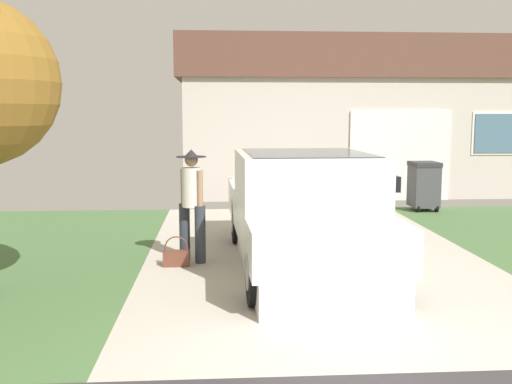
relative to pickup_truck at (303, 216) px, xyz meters
The scene contains 5 objects.
pickup_truck is the anchor object (origin of this frame).
person_with_hat 1.71m from the pickup_truck, 161.77° to the left, with size 0.45×0.45×1.71m.
handbag 1.97m from the pickup_truck, behind, with size 0.38×0.20×0.44m.
house_with_garage 9.89m from the pickup_truck, 74.09° to the left, with size 9.90×5.80×4.25m.
wheeled_trash_bin 6.12m from the pickup_truck, 54.51° to the left, with size 0.60×0.72×1.13m.
Camera 1 is at (-1.50, -4.78, 2.23)m, focal length 41.52 mm.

